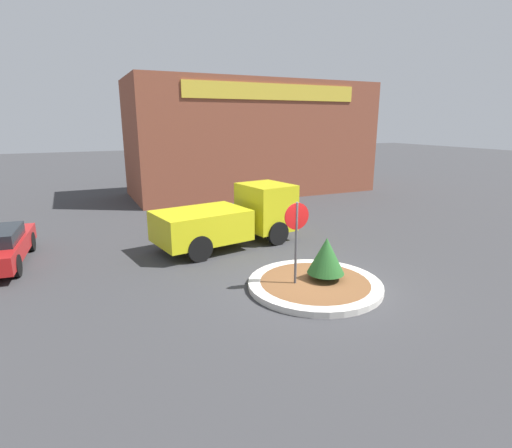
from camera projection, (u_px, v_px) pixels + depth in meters
The scene contains 6 objects.
ground_plane at pixel (315, 287), 11.36m from camera, with size 120.00×120.00×0.00m, color #38383A.
traffic_island at pixel (315, 284), 11.34m from camera, with size 3.79×3.79×0.18m.
stop_sign at pixel (296, 229), 10.83m from camera, with size 0.74×0.07×2.49m.
island_shrub at pixel (326, 256), 11.33m from camera, with size 1.06×1.06×1.24m.
utility_truck at pixel (232, 217), 15.03m from camera, with size 5.61×2.95×2.20m.
storefront_building at pixel (252, 138), 25.99m from camera, with size 15.45×6.07×7.03m.
Camera 1 is at (-5.99, -8.85, 4.58)m, focal length 28.00 mm.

